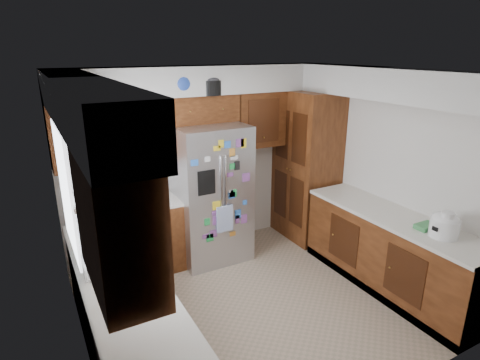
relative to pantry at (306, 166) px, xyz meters
name	(u,v)px	position (x,y,z in m)	size (l,w,h in m)	color
floor	(257,301)	(-1.50, -1.15, -1.07)	(3.60, 3.60, 0.00)	tan
room_shell	(233,137)	(-1.61, -0.79, 0.75)	(3.64, 3.24, 2.52)	silver
left_counter_run	(133,303)	(-2.86, -1.12, -0.65)	(1.36, 3.20, 0.92)	#3E1D0C
right_counter_run	(390,255)	(0.00, -1.62, -0.65)	(0.63, 2.25, 0.92)	#3E1D0C
pantry	(306,166)	(0.00, 0.00, 0.00)	(0.60, 0.90, 2.15)	#3E1D0C
fridge	(211,194)	(-1.50, 0.05, -0.17)	(0.90, 0.79, 1.80)	#A3A3A8
bridge_cabinet	(201,109)	(-1.50, 0.28, 0.90)	(0.96, 0.34, 0.35)	#3E1D0C
fridge_top_items	(194,84)	(-1.62, 0.20, 1.22)	(0.69, 0.33, 0.32)	blue
sink_assembly	(110,250)	(-3.00, -1.05, -0.09)	(0.52, 0.71, 0.37)	white
left_counter_clutter	(97,214)	(-2.97, -0.31, -0.02)	(0.37, 0.94, 0.38)	black
rice_cooker	(445,224)	(0.00, -2.22, -0.03)	(0.29, 0.28, 0.25)	white
paper_towel	(446,225)	(-0.03, -2.25, -0.02)	(0.12, 0.12, 0.28)	white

